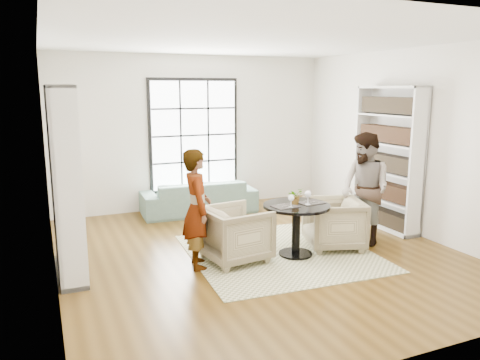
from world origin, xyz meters
name	(u,v)px	position (x,y,z in m)	size (l,w,h in m)	color
ground	(258,252)	(0.00, 0.00, 0.00)	(6.00, 6.00, 0.00)	brown
room_shell	(243,162)	(0.00, 0.54, 1.26)	(6.00, 6.01, 6.00)	silver
rug	(280,253)	(0.28, -0.16, 0.01)	(2.54, 2.54, 0.01)	beige
pedestal_table	(296,219)	(0.44, -0.33, 0.55)	(0.94, 0.94, 0.75)	black
sofa	(199,197)	(-0.09, 2.45, 0.32)	(2.16, 0.84, 0.63)	gray
armchair_left	(235,234)	(-0.43, -0.17, 0.39)	(0.82, 0.85, 0.77)	tan
armchair_right	(334,224)	(1.13, -0.26, 0.37)	(0.80, 0.82, 0.75)	tan
person_left	(197,209)	(-0.98, -0.17, 0.80)	(0.58, 0.38, 1.59)	gray
person_right	(365,189)	(1.68, -0.26, 0.86)	(0.83, 0.65, 1.71)	gray
placemat_left	(286,206)	(0.24, -0.37, 0.76)	(0.34, 0.26, 0.01)	black
placemat_right	(311,203)	(0.68, -0.33, 0.76)	(0.34, 0.26, 0.01)	black
cutlery_left	(286,206)	(0.24, -0.37, 0.76)	(0.14, 0.22, 0.01)	silver
cutlery_right	(311,202)	(0.68, -0.33, 0.76)	(0.14, 0.22, 0.01)	silver
wine_glass_left	(291,198)	(0.28, -0.45, 0.88)	(0.08, 0.08, 0.18)	silver
wine_glass_right	(308,195)	(0.58, -0.41, 0.90)	(0.09, 0.09, 0.20)	silver
flower_centerpiece	(295,196)	(0.43, -0.31, 0.87)	(0.21, 0.18, 0.23)	gray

